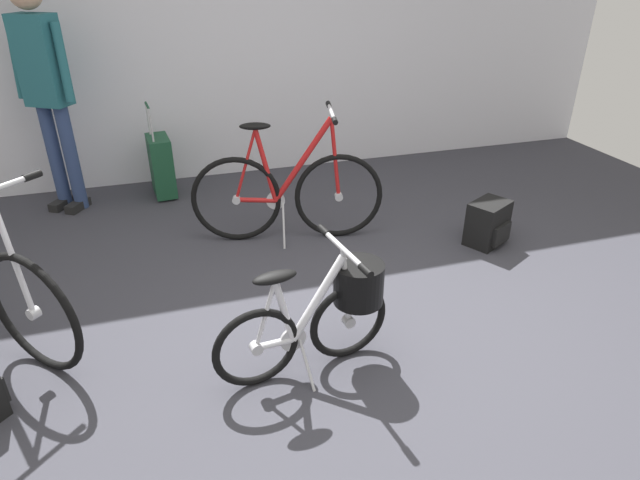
% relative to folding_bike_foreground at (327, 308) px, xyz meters
% --- Properties ---
extents(ground_plane, '(7.60, 7.60, 0.00)m').
position_rel_folding_bike_foreground_xyz_m(ground_plane, '(0.20, 0.08, -0.34)').
color(ground_plane, '#38383F').
extents(back_wall, '(7.60, 0.10, 3.08)m').
position_rel_folding_bike_foreground_xyz_m(back_wall, '(0.20, 3.04, 1.19)').
color(back_wall, silver).
rests_on(back_wall, ground_plane).
extents(folding_bike_foreground, '(0.96, 0.53, 0.69)m').
position_rel_folding_bike_foreground_xyz_m(folding_bike_foreground, '(0.00, 0.00, 0.00)').
color(folding_bike_foreground, black).
rests_on(folding_bike_foreground, ground_plane).
extents(display_bike_left, '(1.40, 0.53, 0.99)m').
position_rel_folding_bike_foreground_xyz_m(display_bike_left, '(0.16, 1.45, 0.03)').
color(display_bike_left, black).
rests_on(display_bike_left, ground_plane).
extents(visitor_near_wall, '(0.45, 0.38, 1.82)m').
position_rel_folding_bike_foreground_xyz_m(visitor_near_wall, '(-1.48, 2.58, 0.72)').
color(visitor_near_wall, navy).
rests_on(visitor_near_wall, ground_plane).
extents(rolling_suitcase, '(0.21, 0.37, 0.83)m').
position_rel_folding_bike_foreground_xyz_m(rolling_suitcase, '(-0.71, 2.60, -0.06)').
color(rolling_suitcase, '#19472D').
rests_on(rolling_suitcase, ground_plane).
extents(handbag_on_floor, '(0.37, 0.34, 0.33)m').
position_rel_folding_bike_foreground_xyz_m(handbag_on_floor, '(1.56, 0.93, -0.18)').
color(handbag_on_floor, black).
rests_on(handbag_on_floor, ground_plane).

